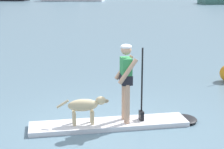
% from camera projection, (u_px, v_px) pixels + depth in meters
% --- Properties ---
extents(ground_plane, '(400.00, 400.00, 0.00)m').
position_uv_depth(ground_plane, '(109.00, 126.00, 8.03)').
color(ground_plane, slate).
extents(paddleboard, '(3.71, 1.51, 0.10)m').
position_uv_depth(paddleboard, '(120.00, 123.00, 8.06)').
color(paddleboard, silver).
rests_on(paddleboard, ground_plane).
extents(person_paddler, '(0.66, 0.56, 1.67)m').
position_uv_depth(person_paddler, '(127.00, 77.00, 7.84)').
color(person_paddler, tan).
rests_on(person_paddler, paddleboard).
extents(dog, '(1.08, 0.38, 0.58)m').
position_uv_depth(dog, '(85.00, 106.00, 7.82)').
color(dog, '#CCB78C').
rests_on(dog, paddleboard).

